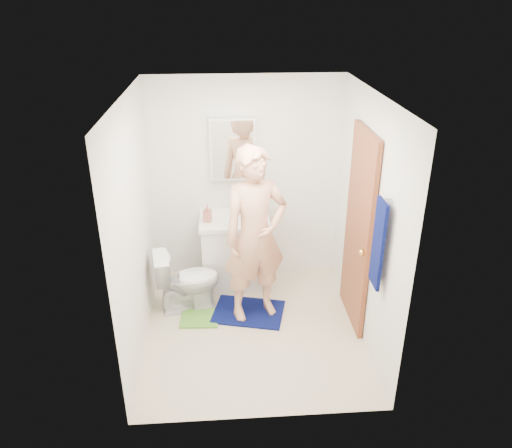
{
  "coord_description": "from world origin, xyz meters",
  "views": [
    {
      "loc": [
        -0.28,
        -4.23,
        3.22
      ],
      "look_at": [
        0.05,
        0.25,
        1.09
      ],
      "focal_mm": 35.0,
      "sensor_mm": 36.0,
      "label": 1
    }
  ],
  "objects_px": {
    "medicine_cabinet": "(232,149)",
    "man": "(255,236)",
    "soap_dispenser": "(207,213)",
    "toilet": "(187,280)",
    "toothbrush_cup": "(249,211)",
    "towel": "(378,244)",
    "vanity_cabinet": "(235,253)"
  },
  "relations": [
    {
      "from": "toilet",
      "to": "soap_dispenser",
      "type": "relative_size",
      "value": 3.56
    },
    {
      "from": "vanity_cabinet",
      "to": "soap_dispenser",
      "type": "xyz_separation_m",
      "value": [
        -0.3,
        -0.05,
        0.55
      ]
    },
    {
      "from": "soap_dispenser",
      "to": "man",
      "type": "relative_size",
      "value": 0.11
    },
    {
      "from": "vanity_cabinet",
      "to": "medicine_cabinet",
      "type": "height_order",
      "value": "medicine_cabinet"
    },
    {
      "from": "towel",
      "to": "soap_dispenser",
      "type": "distance_m",
      "value": 2.08
    },
    {
      "from": "toilet",
      "to": "man",
      "type": "height_order",
      "value": "man"
    },
    {
      "from": "medicine_cabinet",
      "to": "man",
      "type": "xyz_separation_m",
      "value": [
        0.19,
        -0.89,
        -0.65
      ]
    },
    {
      "from": "towel",
      "to": "toilet",
      "type": "bearing_deg",
      "value": 149.7
    },
    {
      "from": "medicine_cabinet",
      "to": "man",
      "type": "distance_m",
      "value": 1.12
    },
    {
      "from": "toilet",
      "to": "soap_dispenser",
      "type": "bearing_deg",
      "value": -38.77
    },
    {
      "from": "toilet",
      "to": "soap_dispenser",
      "type": "xyz_separation_m",
      "value": [
        0.24,
        0.43,
        0.6
      ]
    },
    {
      "from": "vanity_cabinet",
      "to": "man",
      "type": "xyz_separation_m",
      "value": [
        0.19,
        -0.67,
        0.55
      ]
    },
    {
      "from": "medicine_cabinet",
      "to": "toilet",
      "type": "bearing_deg",
      "value": -127.19
    },
    {
      "from": "medicine_cabinet",
      "to": "toilet",
      "type": "height_order",
      "value": "medicine_cabinet"
    },
    {
      "from": "medicine_cabinet",
      "to": "toilet",
      "type": "distance_m",
      "value": 1.53
    },
    {
      "from": "medicine_cabinet",
      "to": "toilet",
      "type": "xyz_separation_m",
      "value": [
        -0.54,
        -0.71,
        -1.25
      ]
    },
    {
      "from": "vanity_cabinet",
      "to": "soap_dispenser",
      "type": "relative_size",
      "value": 4.07
    },
    {
      "from": "man",
      "to": "toilet",
      "type": "bearing_deg",
      "value": 146.89
    },
    {
      "from": "towel",
      "to": "toilet",
      "type": "distance_m",
      "value": 2.18
    },
    {
      "from": "medicine_cabinet",
      "to": "man",
      "type": "bearing_deg",
      "value": -77.88
    },
    {
      "from": "towel",
      "to": "toothbrush_cup",
      "type": "bearing_deg",
      "value": 123.04
    },
    {
      "from": "medicine_cabinet",
      "to": "soap_dispenser",
      "type": "bearing_deg",
      "value": -136.98
    },
    {
      "from": "towel",
      "to": "toothbrush_cup",
      "type": "height_order",
      "value": "towel"
    },
    {
      "from": "medicine_cabinet",
      "to": "toothbrush_cup",
      "type": "relative_size",
      "value": 5.47
    },
    {
      "from": "towel",
      "to": "toilet",
      "type": "xyz_separation_m",
      "value": [
        -1.72,
        1.0,
        -0.9
      ]
    },
    {
      "from": "toilet",
      "to": "toothbrush_cup",
      "type": "bearing_deg",
      "value": -62.19
    },
    {
      "from": "vanity_cabinet",
      "to": "man",
      "type": "height_order",
      "value": "man"
    },
    {
      "from": "medicine_cabinet",
      "to": "man",
      "type": "relative_size",
      "value": 0.38
    },
    {
      "from": "towel",
      "to": "toilet",
      "type": "relative_size",
      "value": 1.14
    },
    {
      "from": "medicine_cabinet",
      "to": "toothbrush_cup",
      "type": "xyz_separation_m",
      "value": [
        0.17,
        -0.16,
        -0.7
      ]
    },
    {
      "from": "vanity_cabinet",
      "to": "toilet",
      "type": "distance_m",
      "value": 0.72
    },
    {
      "from": "medicine_cabinet",
      "to": "soap_dispenser",
      "type": "relative_size",
      "value": 3.56
    }
  ]
}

